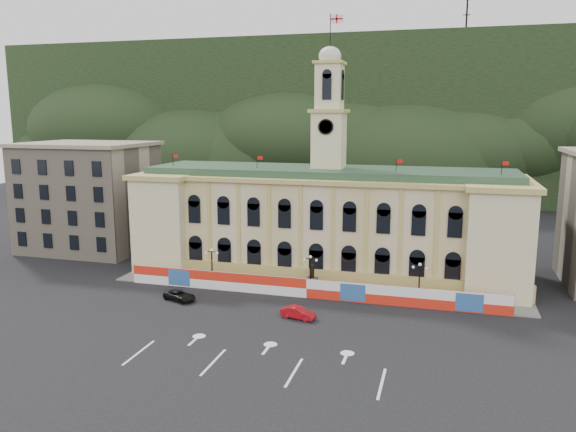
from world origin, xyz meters
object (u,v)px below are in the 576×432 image
(lamp_center, at_px, (310,271))
(red_sedan, at_px, (298,313))
(black_suv, at_px, (180,296))
(statue, at_px, (312,282))

(lamp_center, relative_size, red_sedan, 1.18)
(lamp_center, distance_m, black_suv, 17.15)
(statue, height_order, red_sedan, statue)
(statue, relative_size, black_suv, 0.75)
(lamp_center, xyz_separation_m, black_suv, (-15.28, -7.41, -2.45))
(statue, relative_size, red_sedan, 0.86)
(red_sedan, bearing_deg, lamp_center, 17.12)
(red_sedan, xyz_separation_m, black_suv, (-16.11, 2.08, -0.06))
(black_suv, bearing_deg, red_sedan, -77.37)
(red_sedan, bearing_deg, black_suv, 94.72)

